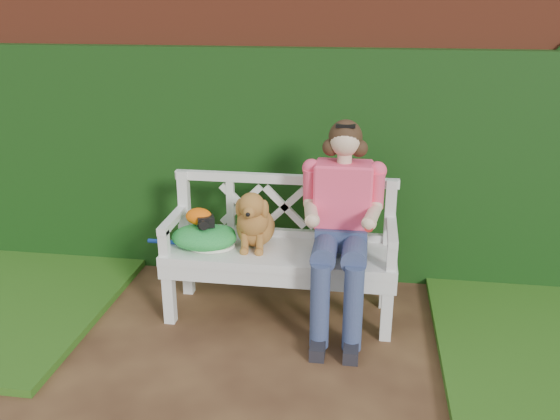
# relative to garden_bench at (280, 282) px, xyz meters

# --- Properties ---
(ground) EXTENTS (60.00, 60.00, 0.00)m
(ground) POSITION_rel_garden_bench_xyz_m (-0.08, -0.99, -0.24)
(ground) COLOR #351E14
(brick_wall) EXTENTS (10.00, 0.30, 2.20)m
(brick_wall) POSITION_rel_garden_bench_xyz_m (-0.08, 0.91, 0.86)
(brick_wall) COLOR brown
(brick_wall) RESTS_ON ground
(ivy_hedge) EXTENTS (10.00, 0.18, 1.70)m
(ivy_hedge) POSITION_rel_garden_bench_xyz_m (-0.08, 0.69, 0.61)
(ivy_hedge) COLOR #153310
(ivy_hedge) RESTS_ON ground
(garden_bench) EXTENTS (1.62, 0.73, 0.48)m
(garden_bench) POSITION_rel_garden_bench_xyz_m (0.00, 0.00, 0.00)
(garden_bench) COLOR white
(garden_bench) RESTS_ON ground
(seated_woman) EXTENTS (0.61, 0.77, 1.28)m
(seated_woman) POSITION_rel_garden_bench_xyz_m (0.40, -0.02, 0.40)
(seated_woman) COLOR #C92A52
(seated_woman) RESTS_ON ground
(dog) EXTENTS (0.40, 0.45, 0.41)m
(dog) POSITION_rel_garden_bench_xyz_m (-0.17, 0.02, 0.44)
(dog) COLOR brown
(dog) RESTS_ON garden_bench
(tennis_racket) EXTENTS (0.64, 0.33, 0.03)m
(tennis_racket) POSITION_rel_garden_bench_xyz_m (-0.49, -0.03, 0.25)
(tennis_racket) COLOR white
(tennis_racket) RESTS_ON garden_bench
(green_bag) EXTENTS (0.43, 0.34, 0.15)m
(green_bag) POSITION_rel_garden_bench_xyz_m (-0.50, -0.04, 0.31)
(green_bag) COLOR green
(green_bag) RESTS_ON garden_bench
(camera_item) EXTENTS (0.13, 0.11, 0.07)m
(camera_item) POSITION_rel_garden_bench_xyz_m (-0.48, -0.05, 0.42)
(camera_item) COLOR black
(camera_item) RESTS_ON green_bag
(baseball_glove) EXTENTS (0.17, 0.13, 0.11)m
(baseball_glove) POSITION_rel_garden_bench_xyz_m (-0.53, -0.01, 0.44)
(baseball_glove) COLOR #EC5D07
(baseball_glove) RESTS_ON green_bag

